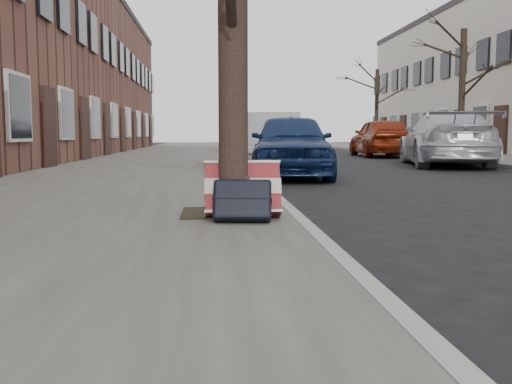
{
  "coord_description": "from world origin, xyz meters",
  "views": [
    {
      "loc": [
        -2.12,
        -4.67,
        0.94
      ],
      "look_at": [
        -1.69,
        0.8,
        0.38
      ],
      "focal_mm": 40.0,
      "sensor_mm": 36.0,
      "label": 1
    }
  ],
  "objects": [
    {
      "name": "far_sidewalk",
      "position": [
        7.8,
        15.0,
        0.06
      ],
      "size": [
        4.0,
        70.0,
        0.12
      ],
      "primitive_type": "cube",
      "color": "#65635C",
      "rests_on": "ground"
    },
    {
      "name": "tree_far_c",
      "position": [
        7.2,
        27.06,
        2.33
      ],
      "size": [
        0.22,
        0.22,
        4.42
      ],
      "primitive_type": "cylinder",
      "color": "black",
      "rests_on": "far_sidewalk"
    },
    {
      "name": "dirt_patch",
      "position": [
        -2.0,
        1.2,
        0.13
      ],
      "size": [
        0.85,
        0.85,
        0.02
      ],
      "primitive_type": "cube",
      "color": "black",
      "rests_on": "near_sidewalk"
    },
    {
      "name": "car_near_front",
      "position": [
        -0.39,
        7.65,
        0.71
      ],
      "size": [
        2.05,
        4.28,
        1.41
      ],
      "primitive_type": "imported",
      "rotation": [
        0.0,
        0.0,
        -0.09
      ],
      "color": "#12244D",
      "rests_on": "ground"
    },
    {
      "name": "near_sidewalk",
      "position": [
        -3.7,
        15.0,
        0.06
      ],
      "size": [
        5.0,
        70.0,
        0.12
      ],
      "primitive_type": "cube",
      "color": "#65635C",
      "rests_on": "ground"
    },
    {
      "name": "car_near_mid",
      "position": [
        -0.33,
        12.01,
        0.79
      ],
      "size": [
        2.32,
        4.98,
        1.58
      ],
      "primitive_type": "imported",
      "rotation": [
        0.0,
        0.0,
        -0.14
      ],
      "color": "#A9ACB1",
      "rests_on": "ground"
    },
    {
      "name": "tree_far_b",
      "position": [
        7.2,
        16.09,
        2.46
      ],
      "size": [
        0.24,
        0.24,
        4.67
      ],
      "primitive_type": "cylinder",
      "color": "black",
      "rests_on": "far_sidewalk"
    },
    {
      "name": "car_far_front",
      "position": [
        4.74,
        11.59,
        0.78
      ],
      "size": [
        3.28,
        5.72,
        1.56
      ],
      "primitive_type": "imported",
      "rotation": [
        0.0,
        0.0,
        2.93
      ],
      "color": "#B4B6BD",
      "rests_on": "ground"
    },
    {
      "name": "car_far_back",
      "position": [
        4.85,
        18.43,
        0.8
      ],
      "size": [
        2.12,
        4.77,
        1.59
      ],
      "primitive_type": "imported",
      "rotation": [
        0.0,
        0.0,
        3.09
      ],
      "color": "maroon",
      "rests_on": "ground"
    },
    {
      "name": "car_near_back",
      "position": [
        -0.09,
        23.7,
        0.8
      ],
      "size": [
        3.29,
        6.01,
        1.6
      ],
      "primitive_type": "imported",
      "rotation": [
        0.0,
        0.0,
        0.11
      ],
      "color": "#323236",
      "rests_on": "ground"
    },
    {
      "name": "ground",
      "position": [
        0.0,
        0.0,
        0.0
      ],
      "size": [
        120.0,
        120.0,
        0.0
      ],
      "primitive_type": "plane",
      "color": "black",
      "rests_on": "ground"
    },
    {
      "name": "suitcase_red",
      "position": [
        -1.82,
        0.84,
        0.4
      ],
      "size": [
        0.72,
        0.4,
        0.56
      ],
      "primitive_type": "cube",
      "rotation": [
        -0.42,
        0.0,
        0.0
      ],
      "color": "maroon",
      "rests_on": "near_sidewalk"
    },
    {
      "name": "suitcase_navy",
      "position": [
        -1.83,
        0.56,
        0.33
      ],
      "size": [
        0.57,
        0.37,
        0.42
      ],
      "primitive_type": "cube",
      "rotation": [
        -0.42,
        0.0,
        -0.11
      ],
      "color": "black",
      "rests_on": "near_sidewalk"
    }
  ]
}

